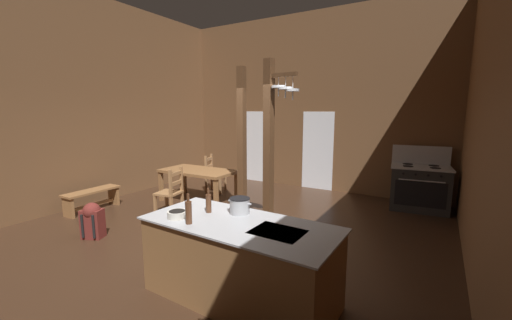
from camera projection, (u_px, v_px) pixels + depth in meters
name	position (u px, v px, depth m)	size (l,w,h in m)	color
ground_plane	(213.00, 240.00, 5.13)	(7.85, 8.81, 0.10)	#382316
wall_back	(307.00, 103.00, 8.22)	(7.85, 0.14, 4.56)	brown
wall_left	(77.00, 101.00, 6.57)	(0.14, 8.81, 4.56)	brown
wall_right	(505.00, 89.00, 2.95)	(0.14, 8.81, 4.56)	brown
glazed_door_back_left	(255.00, 146.00, 9.15)	(1.00, 0.01, 2.05)	white
glazed_panel_back_right	(317.00, 151.00, 8.17)	(0.84, 0.01, 2.05)	white
kitchen_island	(239.00, 261.00, 3.41)	(2.19, 1.02, 0.89)	olive
stove_range	(419.00, 187.00, 6.54)	(1.22, 0.92, 1.32)	#2A2A2A
support_post_with_pot_rack	(270.00, 140.00, 5.19)	(0.64, 0.27, 2.91)	brown
support_post_center	(242.00, 143.00, 6.09)	(0.14, 0.14, 2.91)	brown
dining_table	(198.00, 174.00, 7.08)	(1.72, 0.93, 0.74)	olive
ladderback_chair_near_window	(214.00, 174.00, 8.00)	(0.55, 0.55, 0.95)	#9E7044
ladderback_chair_by_post	(171.00, 192.00, 6.24)	(0.52, 0.52, 0.95)	#9E7044
bench_along_left_wall	(92.00, 197.00, 6.47)	(0.39, 1.13, 0.44)	olive
backpack	(92.00, 219.00, 5.08)	(0.38, 0.37, 0.60)	maroon
stockpot_on_counter	(240.00, 206.00, 3.63)	(0.31, 0.24, 0.18)	#B7BABF
mixing_bowl_on_counter	(177.00, 214.00, 3.48)	(0.22, 0.22, 0.08)	silver
bottle_tall_on_counter	(189.00, 212.00, 3.28)	(0.07, 0.07, 0.33)	#56331E
bottle_short_on_counter	(209.00, 203.00, 3.66)	(0.07, 0.07, 0.30)	#56331E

